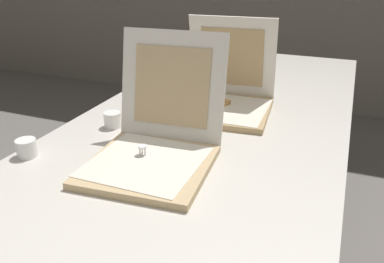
% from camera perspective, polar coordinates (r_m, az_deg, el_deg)
% --- Properties ---
extents(table, '(0.98, 2.50, 0.76)m').
position_cam_1_polar(table, '(1.46, 2.00, -0.74)').
color(table, beige).
rests_on(table, ground).
extents(pizza_box_front, '(0.38, 0.45, 0.36)m').
position_cam_1_polar(pizza_box_front, '(1.18, -5.41, -2.07)').
color(pizza_box_front, tan).
rests_on(pizza_box_front, table).
extents(pizza_box_middle, '(0.38, 0.38, 0.36)m').
position_cam_1_polar(pizza_box_middle, '(1.58, 4.91, 4.81)').
color(pizza_box_middle, tan).
rests_on(pizza_box_middle, table).
extents(cup_white_far, '(0.06, 0.06, 0.06)m').
position_cam_1_polar(cup_white_far, '(1.86, -1.60, 7.04)').
color(cup_white_far, white).
rests_on(cup_white_far, table).
extents(cup_white_near_center, '(0.06, 0.06, 0.06)m').
position_cam_1_polar(cup_white_near_center, '(1.46, -11.33, 1.67)').
color(cup_white_near_center, white).
rests_on(cup_white_near_center, table).
extents(cup_white_near_left, '(0.06, 0.06, 0.06)m').
position_cam_1_polar(cup_white_near_left, '(1.32, -22.66, -2.20)').
color(cup_white_near_left, white).
rests_on(cup_white_near_left, table).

